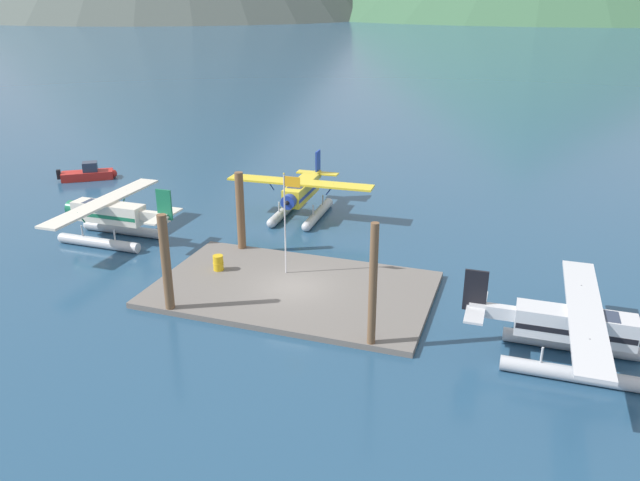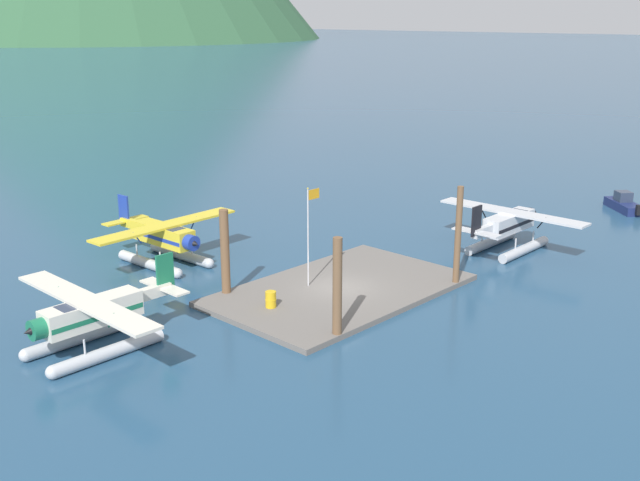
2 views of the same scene
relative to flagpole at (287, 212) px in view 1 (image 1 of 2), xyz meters
The scene contains 11 objects.
ground_plane 4.30m from the flagpole, 60.33° to the right, with size 1200.00×1200.00×0.00m, color navy.
dock_platform 4.16m from the flagpole, 60.33° to the right, with size 14.61×8.95×0.30m, color #66605B.
piling_near_left 7.14m from the flagpole, 124.88° to the right, with size 0.46×0.46×5.20m, color brown.
piling_near_right 8.57m from the flagpole, 42.77° to the right, with size 0.36×0.36×6.00m, color brown.
piling_far_left 5.00m from the flagpole, 147.49° to the left, with size 0.50×0.50×5.08m, color brown.
flagpole is the anchor object (origin of this frame).
fuel_drum 5.08m from the flagpole, 167.31° to the right, with size 0.62×0.62×0.88m.
seaplane_silver_stbd_aft 15.44m from the flagpole, 16.45° to the right, with size 7.98×10.42×3.84m.
seaplane_yellow_bow_left 10.67m from the flagpole, 106.36° to the left, with size 10.45×7.98×3.84m.
seaplane_cream_port_fwd 13.20m from the flagpole, behind, with size 7.98×10.40×3.84m.
boat_red_open_west 27.31m from the flagpole, 150.69° to the left, with size 4.31×3.63×1.50m.
Camera 1 is at (10.97, -27.80, 14.73)m, focal length 34.88 mm.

